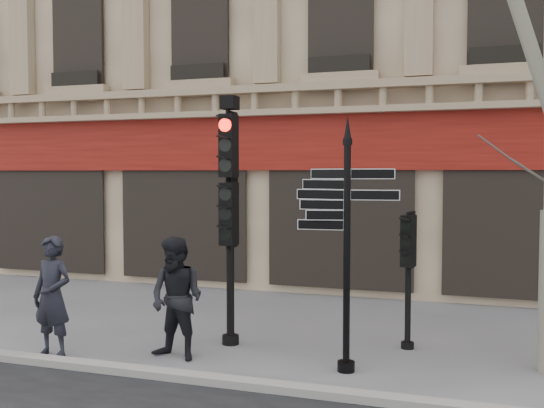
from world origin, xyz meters
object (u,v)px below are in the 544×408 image
at_px(fingerpost, 347,201).
at_px(traffic_signal_main, 230,189).
at_px(pedestrian_a, 52,296).
at_px(traffic_signal_secondary, 408,256).
at_px(pedestrian_b, 177,298).

height_order(fingerpost, traffic_signal_main, traffic_signal_main).
bearing_deg(pedestrian_a, traffic_signal_main, 36.22).
bearing_deg(traffic_signal_secondary, pedestrian_a, -145.56).
distance_m(pedestrian_a, pedestrian_b, 1.99).
height_order(pedestrian_a, pedestrian_b, pedestrian_a).
bearing_deg(fingerpost, pedestrian_a, -165.94).
bearing_deg(fingerpost, pedestrian_b, -169.58).
height_order(traffic_signal_main, pedestrian_b, traffic_signal_main).
distance_m(traffic_signal_secondary, pedestrian_a, 5.73).
xyz_separation_m(traffic_signal_main, pedestrian_a, (-2.42, -1.48, -1.68)).
relative_size(pedestrian_a, pedestrian_b, 1.00).
relative_size(traffic_signal_secondary, pedestrian_a, 1.16).
distance_m(fingerpost, pedestrian_a, 4.85).
xyz_separation_m(traffic_signal_secondary, pedestrian_a, (-5.28, -2.14, -0.59)).
relative_size(traffic_signal_main, pedestrian_b, 2.19).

